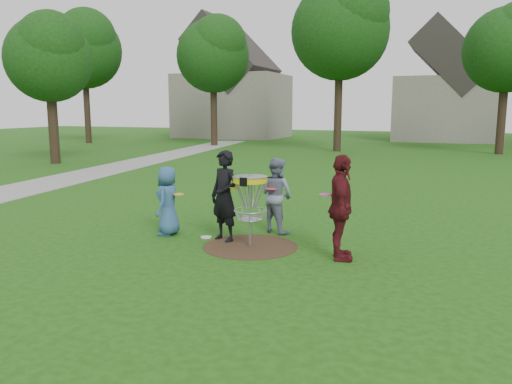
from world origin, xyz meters
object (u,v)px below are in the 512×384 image
(player_blue, at_px, (168,201))
(player_black, at_px, (224,196))
(player_maroon, at_px, (341,208))
(player_grey, at_px, (276,195))
(disc_golf_basket, at_px, (250,193))

(player_blue, height_order, player_black, player_black)
(player_blue, xyz_separation_m, player_maroon, (3.66, -0.42, 0.20))
(player_maroon, bearing_deg, player_black, 64.79)
(player_blue, relative_size, player_black, 0.79)
(player_black, height_order, player_grey, player_black)
(player_grey, xyz_separation_m, disc_golf_basket, (-0.08, -1.27, 0.23))
(player_blue, xyz_separation_m, disc_golf_basket, (1.92, -0.23, 0.31))
(player_blue, relative_size, player_grey, 0.90)
(player_grey, bearing_deg, disc_golf_basket, 110.14)
(player_black, bearing_deg, player_grey, 77.05)
(player_maroon, relative_size, disc_golf_basket, 1.32)
(player_black, height_order, player_maroon, player_maroon)
(player_blue, distance_m, player_maroon, 3.69)
(player_maroon, bearing_deg, player_grey, 33.60)
(player_black, relative_size, player_maroon, 0.98)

